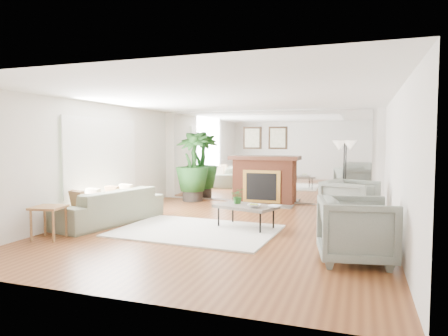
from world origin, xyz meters
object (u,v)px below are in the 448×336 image
at_px(side_table, 49,212).
at_px(armchair_back, 350,201).
at_px(fireplace, 263,179).
at_px(potted_ficus, 193,164).
at_px(armchair_front, 356,230).
at_px(floor_lamp, 344,151).
at_px(coffee_table, 246,207).
at_px(sofa, 108,206).

bearing_deg(side_table, armchair_back, 32.42).
xyz_separation_m(fireplace, potted_ficus, (-1.97, -0.16, 0.37)).
height_order(armchair_front, floor_lamp, floor_lamp).
distance_m(fireplace, armchair_front, 5.17).
xyz_separation_m(armchair_back, side_table, (-4.83, -3.07, 0.03)).
height_order(armchair_back, armchair_front, armchair_front).
bearing_deg(coffee_table, potted_ficus, 129.19).
height_order(fireplace, coffee_table, fireplace).
height_order(coffee_table, armchair_back, armchair_back).
bearing_deg(side_table, coffee_table, 32.24).
bearing_deg(sofa, potted_ficus, -175.70).
bearing_deg(armchair_front, side_table, 83.73).
bearing_deg(armchair_front, potted_ficus, 34.56).
bearing_deg(floor_lamp, side_table, -135.91).
distance_m(sofa, floor_lamp, 5.52).
height_order(armchair_front, potted_ficus, potted_ficus).
distance_m(armchair_front, side_table, 4.99).
bearing_deg(coffee_table, armchair_front, -37.13).
height_order(side_table, potted_ficus, potted_ficus).
bearing_deg(fireplace, armchair_front, -62.29).
xyz_separation_m(fireplace, floor_lamp, (2.06, -0.41, 0.78)).
relative_size(side_table, floor_lamp, 0.35).
xyz_separation_m(sofa, armchair_back, (4.67, 1.60, 0.09)).
bearing_deg(potted_ficus, armchair_back, -21.72).
height_order(armchair_back, potted_ficus, potted_ficus).
distance_m(sofa, side_table, 1.48).
height_order(sofa, armchair_back, armchair_back).
bearing_deg(armchair_back, floor_lamp, 26.83).
bearing_deg(fireplace, sofa, -125.07).
bearing_deg(floor_lamp, fireplace, 168.67).
distance_m(side_table, potted_ficus, 4.82).
distance_m(coffee_table, potted_ficus, 3.77).
bearing_deg(coffee_table, floor_lamp, 57.41).
distance_m(sofa, potted_ficus, 3.39).
bearing_deg(potted_ficus, floor_lamp, -3.61).
bearing_deg(armchair_front, armchair_back, -7.06).
relative_size(sofa, potted_ficus, 1.23).
bearing_deg(side_table, floor_lamp, 44.09).
bearing_deg(potted_ficus, side_table, -97.31).
relative_size(fireplace, floor_lamp, 1.22).
height_order(armchair_back, floor_lamp, floor_lamp).
distance_m(fireplace, coffee_table, 3.08).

